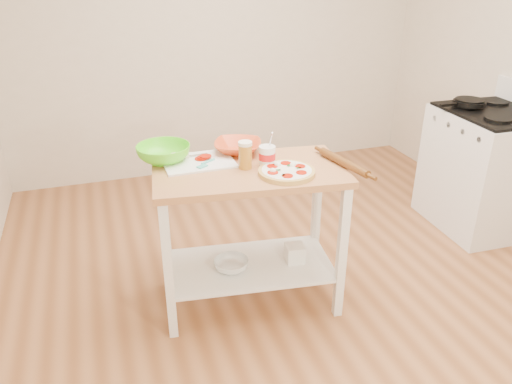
{
  "coord_description": "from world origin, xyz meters",
  "views": [
    {
      "loc": [
        -1.17,
        -2.41,
        1.99
      ],
      "look_at": [
        -0.33,
        0.11,
        0.73
      ],
      "focal_mm": 35.0,
      "sensor_mm": 36.0,
      "label": 1
    }
  ],
  "objects_px": {
    "rolling_pin": "(344,163)",
    "yogurt_tub": "(267,156)",
    "knife": "(180,158)",
    "shelf_glass_bowl": "(231,265)",
    "gas_stove": "(485,169)",
    "green_bowl": "(164,153)",
    "shelf_bin": "(295,253)",
    "beer_pint": "(245,155)",
    "pizza": "(286,171)",
    "cutting_board": "(198,161)",
    "orange_bowl": "(238,147)",
    "skillet": "(469,103)",
    "prep_island": "(250,209)",
    "spatula": "(205,164)"
  },
  "relations": [
    {
      "from": "rolling_pin",
      "to": "yogurt_tub",
      "type": "bearing_deg",
      "value": 158.96
    },
    {
      "from": "prep_island",
      "to": "rolling_pin",
      "type": "height_order",
      "value": "rolling_pin"
    },
    {
      "from": "knife",
      "to": "orange_bowl",
      "type": "height_order",
      "value": "orange_bowl"
    },
    {
      "from": "cutting_board",
      "to": "green_bowl",
      "type": "height_order",
      "value": "green_bowl"
    },
    {
      "from": "green_bowl",
      "to": "shelf_bin",
      "type": "relative_size",
      "value": 2.8
    },
    {
      "from": "beer_pint",
      "to": "skillet",
      "type": "bearing_deg",
      "value": 14.97
    },
    {
      "from": "spatula",
      "to": "skillet",
      "type": "bearing_deg",
      "value": -19.42
    },
    {
      "from": "orange_bowl",
      "to": "gas_stove",
      "type": "bearing_deg",
      "value": 2.98
    },
    {
      "from": "shelf_bin",
      "to": "rolling_pin",
      "type": "bearing_deg",
      "value": -20.14
    },
    {
      "from": "knife",
      "to": "beer_pint",
      "type": "xyz_separation_m",
      "value": [
        0.33,
        -0.23,
        0.06
      ]
    },
    {
      "from": "skillet",
      "to": "rolling_pin",
      "type": "xyz_separation_m",
      "value": [
        -1.4,
        -0.67,
        -0.05
      ]
    },
    {
      "from": "spatula",
      "to": "beer_pint",
      "type": "xyz_separation_m",
      "value": [
        0.21,
        -0.09,
        0.06
      ]
    },
    {
      "from": "gas_stove",
      "to": "shelf_bin",
      "type": "distance_m",
      "value": 1.83
    },
    {
      "from": "yogurt_tub",
      "to": "shelf_glass_bowl",
      "type": "bearing_deg",
      "value": -171.09
    },
    {
      "from": "cutting_board",
      "to": "yogurt_tub",
      "type": "bearing_deg",
      "value": -25.02
    },
    {
      "from": "gas_stove",
      "to": "rolling_pin",
      "type": "height_order",
      "value": "gas_stove"
    },
    {
      "from": "pizza",
      "to": "cutting_board",
      "type": "bearing_deg",
      "value": 143.39
    },
    {
      "from": "skillet",
      "to": "green_bowl",
      "type": "relative_size",
      "value": 1.22
    },
    {
      "from": "cutting_board",
      "to": "rolling_pin",
      "type": "height_order",
      "value": "rolling_pin"
    },
    {
      "from": "gas_stove",
      "to": "rolling_pin",
      "type": "xyz_separation_m",
      "value": [
        -1.53,
        -0.51,
        0.45
      ]
    },
    {
      "from": "shelf_glass_bowl",
      "to": "shelf_bin",
      "type": "xyz_separation_m",
      "value": [
        0.4,
        -0.03,
        0.02
      ]
    },
    {
      "from": "gas_stove",
      "to": "knife",
      "type": "height_order",
      "value": "gas_stove"
    },
    {
      "from": "pizza",
      "to": "prep_island",
      "type": "bearing_deg",
      "value": 141.64
    },
    {
      "from": "pizza",
      "to": "shelf_bin",
      "type": "relative_size",
      "value": 2.82
    },
    {
      "from": "prep_island",
      "to": "knife",
      "type": "distance_m",
      "value": 0.51
    },
    {
      "from": "pizza",
      "to": "shelf_bin",
      "type": "xyz_separation_m",
      "value": [
        0.11,
        0.08,
        -0.6
      ]
    },
    {
      "from": "pizza",
      "to": "orange_bowl",
      "type": "relative_size",
      "value": 1.11
    },
    {
      "from": "shelf_glass_bowl",
      "to": "yogurt_tub",
      "type": "bearing_deg",
      "value": 8.91
    },
    {
      "from": "yogurt_tub",
      "to": "skillet",
      "type": "bearing_deg",
      "value": 16.01
    },
    {
      "from": "prep_island",
      "to": "yogurt_tub",
      "type": "height_order",
      "value": "yogurt_tub"
    },
    {
      "from": "orange_bowl",
      "to": "shelf_bin",
      "type": "bearing_deg",
      "value": -50.16
    },
    {
      "from": "gas_stove",
      "to": "green_bowl",
      "type": "bearing_deg",
      "value": -175.31
    },
    {
      "from": "pizza",
      "to": "spatula",
      "type": "bearing_deg",
      "value": 148.16
    },
    {
      "from": "prep_island",
      "to": "rolling_pin",
      "type": "xyz_separation_m",
      "value": [
        0.52,
        -0.14,
        0.28
      ]
    },
    {
      "from": "knife",
      "to": "shelf_glass_bowl",
      "type": "xyz_separation_m",
      "value": [
        0.23,
        -0.26,
        -0.62
      ]
    },
    {
      "from": "gas_stove",
      "to": "pizza",
      "type": "height_order",
      "value": "gas_stove"
    },
    {
      "from": "gas_stove",
      "to": "rolling_pin",
      "type": "bearing_deg",
      "value": -159.24
    },
    {
      "from": "gas_stove",
      "to": "shelf_bin",
      "type": "relative_size",
      "value": 10.01
    },
    {
      "from": "knife",
      "to": "shelf_bin",
      "type": "relative_size",
      "value": 2.43
    },
    {
      "from": "shelf_bin",
      "to": "pizza",
      "type": "bearing_deg",
      "value": -141.41
    },
    {
      "from": "prep_island",
      "to": "orange_bowl",
      "type": "distance_m",
      "value": 0.4
    },
    {
      "from": "prep_island",
      "to": "yogurt_tub",
      "type": "relative_size",
      "value": 5.62
    },
    {
      "from": "shelf_glass_bowl",
      "to": "prep_island",
      "type": "bearing_deg",
      "value": 8.95
    },
    {
      "from": "prep_island",
      "to": "green_bowl",
      "type": "height_order",
      "value": "green_bowl"
    },
    {
      "from": "pizza",
      "to": "cutting_board",
      "type": "height_order",
      "value": "pizza"
    },
    {
      "from": "orange_bowl",
      "to": "shelf_glass_bowl",
      "type": "distance_m",
      "value": 0.72
    },
    {
      "from": "pizza",
      "to": "gas_stove",
      "type": "bearing_deg",
      "value": 15.16
    },
    {
      "from": "green_bowl",
      "to": "beer_pint",
      "type": "xyz_separation_m",
      "value": [
        0.42,
        -0.25,
        0.03
      ]
    },
    {
      "from": "cutting_board",
      "to": "spatula",
      "type": "distance_m",
      "value": 0.08
    },
    {
      "from": "prep_island",
      "to": "shelf_bin",
      "type": "distance_m",
      "value": 0.43
    }
  ]
}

